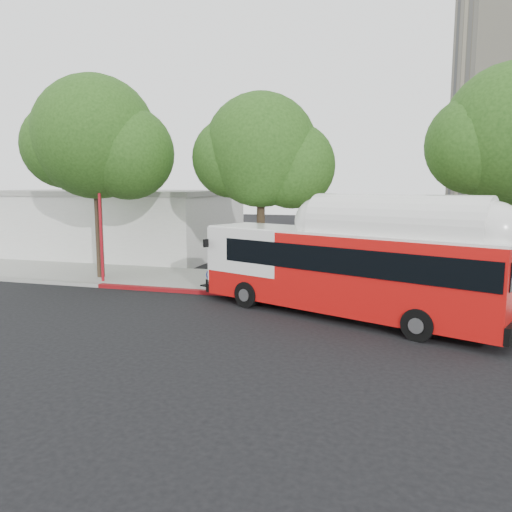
% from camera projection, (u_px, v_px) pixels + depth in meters
% --- Properties ---
extents(ground, '(120.00, 120.00, 0.00)m').
position_uv_depth(ground, '(241.00, 323.00, 16.73)').
color(ground, black).
rests_on(ground, ground).
extents(sidewalk, '(60.00, 5.00, 0.15)m').
position_uv_depth(sidewalk, '(285.00, 284.00, 22.90)').
color(sidewalk, gray).
rests_on(sidewalk, ground).
extents(curb_strip, '(60.00, 0.30, 0.15)m').
position_uv_depth(curb_strip, '(270.00, 297.00, 20.43)').
color(curb_strip, gray).
rests_on(curb_strip, ground).
extents(red_curb_segment, '(10.00, 0.32, 0.16)m').
position_uv_depth(red_curb_segment, '(202.00, 292.00, 21.26)').
color(red_curb_segment, maroon).
rests_on(red_curb_segment, ground).
extents(street_tree_left, '(6.67, 5.80, 9.74)m').
position_uv_depth(street_tree_left, '(105.00, 142.00, 23.46)').
color(street_tree_left, '#2D2116').
rests_on(street_tree_left, ground).
extents(street_tree_mid, '(5.75, 5.00, 8.62)m').
position_uv_depth(street_tree_mid, '(270.00, 155.00, 21.82)').
color(street_tree_mid, '#2D2116').
rests_on(street_tree_mid, ground).
extents(low_commercial_bldg, '(16.20, 10.20, 4.25)m').
position_uv_depth(low_commercial_bldg, '(108.00, 222.00, 33.63)').
color(low_commercial_bldg, silver).
rests_on(low_commercial_bldg, ground).
extents(transit_bus, '(11.61, 6.27, 3.46)m').
position_uv_depth(transit_bus, '(347.00, 272.00, 17.33)').
color(transit_bus, red).
rests_on(transit_bus, ground).
extents(signal_pole, '(0.13, 0.43, 4.57)m').
position_uv_depth(signal_pole, '(101.00, 234.00, 23.04)').
color(signal_pole, '#B51320').
rests_on(signal_pole, ground).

